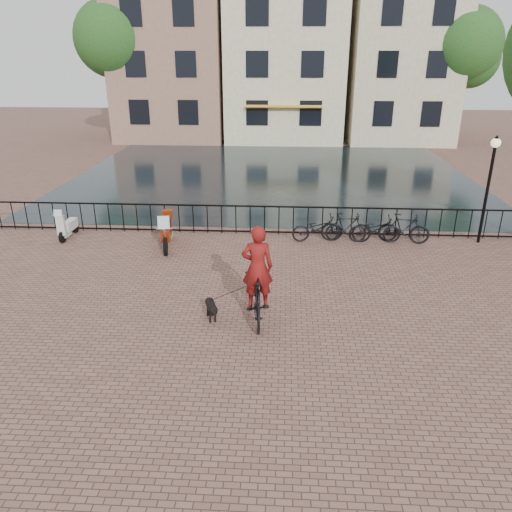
# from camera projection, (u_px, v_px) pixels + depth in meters

# --- Properties ---
(ground) EXTENTS (100.00, 100.00, 0.00)m
(ground) POSITION_uv_depth(u_px,v_px,m) (247.00, 367.00, 10.10)
(ground) COLOR brown
(ground) RESTS_ON ground
(canal_water) EXTENTS (20.00, 20.00, 0.00)m
(canal_water) POSITION_uv_depth(u_px,v_px,m) (272.00, 174.00, 26.09)
(canal_water) COLOR black
(canal_water) RESTS_ON ground
(railing) EXTENTS (20.00, 0.05, 1.02)m
(railing) POSITION_uv_depth(u_px,v_px,m) (265.00, 220.00, 17.30)
(railing) COLOR black
(railing) RESTS_ON ground
(canal_house_left) EXTENTS (7.50, 9.00, 12.80)m
(canal_house_left) POSITION_uv_depth(u_px,v_px,m) (174.00, 45.00, 35.81)
(canal_house_left) COLOR #845E4D
(canal_house_left) RESTS_ON ground
(canal_house_mid) EXTENTS (8.00, 9.50, 11.80)m
(canal_house_mid) POSITION_uv_depth(u_px,v_px,m) (285.00, 52.00, 35.56)
(canal_house_mid) COLOR #BEB490
(canal_house_mid) RESTS_ON ground
(canal_house_right) EXTENTS (7.00, 9.00, 13.30)m
(canal_house_right) POSITION_uv_depth(u_px,v_px,m) (400.00, 41.00, 34.83)
(canal_house_right) COLOR tan
(canal_house_right) RESTS_ON ground
(tree_far_left) EXTENTS (5.04, 5.04, 9.27)m
(tree_far_left) POSITION_uv_depth(u_px,v_px,m) (112.00, 39.00, 33.10)
(tree_far_left) COLOR black
(tree_far_left) RESTS_ON ground
(tree_far_right) EXTENTS (4.76, 4.76, 8.76)m
(tree_far_right) POSITION_uv_depth(u_px,v_px,m) (465.00, 45.00, 31.98)
(tree_far_right) COLOR black
(tree_far_right) RESTS_ON ground
(lamp_post) EXTENTS (0.30, 0.30, 3.45)m
(lamp_post) POSITION_uv_depth(u_px,v_px,m) (491.00, 172.00, 15.83)
(lamp_post) COLOR black
(lamp_post) RESTS_ON ground
(cyclist) EXTENTS (0.92, 2.07, 2.76)m
(cyclist) POSITION_uv_depth(u_px,v_px,m) (257.00, 280.00, 11.46)
(cyclist) COLOR black
(cyclist) RESTS_ON ground
(dog) EXTENTS (0.48, 0.82, 0.53)m
(dog) POSITION_uv_depth(u_px,v_px,m) (211.00, 309.00, 11.83)
(dog) COLOR black
(dog) RESTS_ON ground
(motorcycle) EXTENTS (0.73, 1.91, 1.33)m
(motorcycle) POSITION_uv_depth(u_px,v_px,m) (166.00, 228.00, 16.07)
(motorcycle) COLOR maroon
(motorcycle) RESTS_ON ground
(scooter) EXTENTS (0.41, 1.29, 1.19)m
(scooter) POSITION_uv_depth(u_px,v_px,m) (67.00, 221.00, 16.93)
(scooter) COLOR silver
(scooter) RESTS_ON ground
(parked_bike_0) EXTENTS (1.79, 0.87, 0.90)m
(parked_bike_0) POSITION_uv_depth(u_px,v_px,m) (317.00, 228.00, 16.67)
(parked_bike_0) COLOR black
(parked_bike_0) RESTS_ON ground
(parked_bike_1) EXTENTS (1.69, 0.59, 1.00)m
(parked_bike_1) POSITION_uv_depth(u_px,v_px,m) (346.00, 227.00, 16.60)
(parked_bike_1) COLOR black
(parked_bike_1) RESTS_ON ground
(parked_bike_2) EXTENTS (1.73, 0.63, 0.90)m
(parked_bike_2) POSITION_uv_depth(u_px,v_px,m) (375.00, 229.00, 16.57)
(parked_bike_2) COLOR black
(parked_bike_2) RESTS_ON ground
(parked_bike_3) EXTENTS (1.72, 0.75, 1.00)m
(parked_bike_3) POSITION_uv_depth(u_px,v_px,m) (404.00, 228.00, 16.50)
(parked_bike_3) COLOR black
(parked_bike_3) RESTS_ON ground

